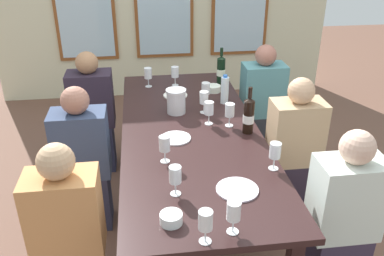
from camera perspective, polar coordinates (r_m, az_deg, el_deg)
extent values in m
plane|color=brown|center=(3.32, -0.15, -11.74)|extent=(12.00, 12.00, 0.00)
cube|color=black|center=(2.93, -0.17, -0.65)|extent=(0.97, 2.38, 0.04)
cube|color=black|center=(4.05, -7.64, 1.48)|extent=(0.07, 0.07, 0.70)
cube|color=black|center=(4.12, 3.28, 2.10)|extent=(0.07, 0.07, 0.70)
cylinder|color=white|center=(3.50, -2.33, 4.57)|extent=(0.20, 0.20, 0.01)
cylinder|color=white|center=(2.80, -2.28, -1.41)|extent=(0.21, 0.21, 0.01)
cylinder|color=white|center=(2.30, 6.32, -8.48)|extent=(0.24, 0.24, 0.01)
cylinder|color=silver|center=(3.16, -2.22, 3.58)|extent=(0.14, 0.14, 0.17)
cylinder|color=silver|center=(3.12, -2.25, 5.18)|extent=(0.16, 0.16, 0.02)
cylinder|color=black|center=(3.76, 4.05, 7.92)|extent=(0.07, 0.07, 0.23)
cone|color=black|center=(3.72, 4.11, 9.77)|extent=(0.07, 0.07, 0.02)
cylinder|color=black|center=(3.71, 4.14, 10.50)|extent=(0.03, 0.03, 0.08)
cylinder|color=white|center=(3.76, 4.04, 7.75)|extent=(0.08, 0.08, 0.06)
cylinder|color=black|center=(2.86, 7.86, 1.53)|extent=(0.07, 0.08, 0.24)
cone|color=black|center=(2.81, 8.03, 3.95)|extent=(0.07, 0.08, 0.02)
cylinder|color=black|center=(2.79, 8.09, 4.89)|extent=(0.03, 0.03, 0.08)
cylinder|color=white|center=(2.87, 7.85, 1.32)|extent=(0.08, 0.08, 0.06)
cylinder|color=white|center=(3.59, 2.98, 5.51)|extent=(0.13, 0.13, 0.05)
cylinder|color=white|center=(2.06, -2.91, -12.45)|extent=(0.11, 0.11, 0.05)
cylinder|color=white|center=(3.33, 4.57, 5.25)|extent=(0.06, 0.06, 0.22)
cylinder|color=blue|center=(3.29, 4.65, 7.20)|extent=(0.04, 0.04, 0.02)
cylinder|color=white|center=(2.55, -3.76, -4.62)|extent=(0.06, 0.06, 0.00)
cylinder|color=white|center=(2.53, -3.79, -3.85)|extent=(0.01, 0.01, 0.07)
cylinder|color=white|center=(2.49, -3.84, -2.17)|extent=(0.07, 0.07, 0.09)
cylinder|color=white|center=(3.19, 1.65, 2.20)|extent=(0.06, 0.06, 0.00)
cylinder|color=white|center=(3.17, 1.66, 2.85)|extent=(0.01, 0.01, 0.07)
cylinder|color=white|center=(3.14, 1.68, 4.26)|extent=(0.07, 0.07, 0.09)
cylinder|color=beige|center=(3.15, 1.67, 3.68)|extent=(0.06, 0.06, 0.02)
cylinder|color=white|center=(2.27, -2.29, -9.11)|extent=(0.06, 0.06, 0.00)
cylinder|color=white|center=(2.24, -2.31, -8.29)|extent=(0.01, 0.01, 0.07)
cylinder|color=white|center=(2.19, -2.35, -6.48)|extent=(0.07, 0.07, 0.09)
cylinder|color=#590C19|center=(2.21, -2.33, -7.25)|extent=(0.06, 0.06, 0.02)
cylinder|color=white|center=(3.01, 2.34, 0.62)|extent=(0.06, 0.06, 0.00)
cylinder|color=white|center=(2.99, 2.35, 1.30)|extent=(0.01, 0.01, 0.07)
cylinder|color=white|center=(2.96, 2.38, 2.79)|extent=(0.07, 0.07, 0.09)
cylinder|color=white|center=(3.36, 1.88, 3.55)|extent=(0.06, 0.06, 0.00)
cylinder|color=white|center=(3.35, 1.89, 4.17)|extent=(0.01, 0.01, 0.07)
cylinder|color=white|center=(3.31, 1.91, 5.53)|extent=(0.07, 0.07, 0.09)
cylinder|color=white|center=(1.98, 1.84, -15.46)|extent=(0.06, 0.06, 0.00)
cylinder|color=white|center=(1.95, 1.86, -14.60)|extent=(0.01, 0.01, 0.07)
cylinder|color=white|center=(1.89, 1.90, -12.67)|extent=(0.07, 0.07, 0.09)
cylinder|color=maroon|center=(1.92, 1.88, -13.48)|extent=(0.06, 0.06, 0.02)
cylinder|color=white|center=(2.99, 5.18, 0.34)|extent=(0.06, 0.06, 0.00)
cylinder|color=white|center=(2.97, 5.21, 1.02)|extent=(0.01, 0.01, 0.07)
cylinder|color=white|center=(2.94, 5.28, 2.52)|extent=(0.07, 0.07, 0.09)
cylinder|color=beige|center=(2.95, 5.25, 1.93)|extent=(0.06, 0.06, 0.02)
cylinder|color=white|center=(3.73, -2.35, 5.99)|extent=(0.06, 0.06, 0.00)
cylinder|color=white|center=(3.72, -2.36, 6.56)|extent=(0.01, 0.01, 0.07)
cylinder|color=white|center=(3.69, -2.38, 7.80)|extent=(0.07, 0.07, 0.09)
cylinder|color=beige|center=(3.70, -2.37, 7.30)|extent=(0.06, 0.06, 0.02)
cylinder|color=white|center=(3.72, -6.05, 5.78)|extent=(0.06, 0.06, 0.00)
cylinder|color=white|center=(3.71, -6.08, 6.35)|extent=(0.01, 0.01, 0.07)
cylinder|color=white|center=(3.68, -6.14, 7.59)|extent=(0.07, 0.07, 0.09)
cylinder|color=maroon|center=(3.69, -6.12, 7.18)|extent=(0.06, 0.06, 0.04)
cylinder|color=white|center=(2.03, 5.66, -14.13)|extent=(0.06, 0.06, 0.00)
cylinder|color=white|center=(2.01, 5.72, -13.28)|extent=(0.01, 0.01, 0.07)
cylinder|color=white|center=(1.96, 5.83, -11.38)|extent=(0.07, 0.07, 0.09)
cylinder|color=#590C19|center=(1.97, 5.79, -12.03)|extent=(0.06, 0.06, 0.03)
cylinder|color=white|center=(2.52, 11.24, -5.52)|extent=(0.06, 0.06, 0.00)
cylinder|color=white|center=(2.50, 11.32, -4.76)|extent=(0.01, 0.01, 0.07)
cylinder|color=white|center=(2.46, 11.49, -3.07)|extent=(0.07, 0.07, 0.09)
cylinder|color=#590C19|center=(2.47, 11.43, -3.63)|extent=(0.06, 0.06, 0.03)
cube|color=#27283F|center=(3.87, -13.11, -2.40)|extent=(0.32, 0.24, 0.45)
cube|color=#2C2231|center=(3.67, -13.85, 3.95)|extent=(0.38, 0.24, 0.48)
sphere|color=#A5744F|center=(3.56, -14.43, 8.77)|extent=(0.19, 0.19, 0.19)
cube|color=#2F333A|center=(4.01, 9.32, -0.94)|extent=(0.32, 0.24, 0.45)
cube|color=teal|center=(3.82, 9.84, 5.24)|extent=(0.38, 0.24, 0.48)
sphere|color=#A46858|center=(3.71, 10.23, 9.91)|extent=(0.19, 0.19, 0.19)
cube|color=tan|center=(2.31, -17.25, -11.40)|extent=(0.38, 0.24, 0.48)
sphere|color=tan|center=(2.13, -18.43, -4.46)|extent=(0.19, 0.19, 0.19)
cube|color=silver|center=(2.48, 20.73, -9.09)|extent=(0.38, 0.24, 0.48)
sphere|color=beige|center=(2.31, 22.02, -2.50)|extent=(0.19, 0.19, 0.19)
cube|color=#2A2B40|center=(3.19, -14.18, -9.45)|extent=(0.32, 0.24, 0.45)
cube|color=#334160|center=(2.95, -15.18, -2.12)|extent=(0.38, 0.24, 0.48)
sphere|color=#9F6A57|center=(2.81, -15.97, 3.70)|extent=(0.19, 0.19, 0.19)
cube|color=#2D2230|center=(3.32, 13.36, -7.74)|extent=(0.32, 0.24, 0.45)
cube|color=tan|center=(3.09, 14.26, -0.60)|extent=(0.38, 0.24, 0.48)
sphere|color=tan|center=(2.96, 14.96, 5.00)|extent=(0.19, 0.19, 0.19)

